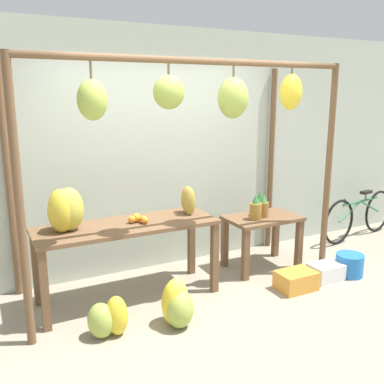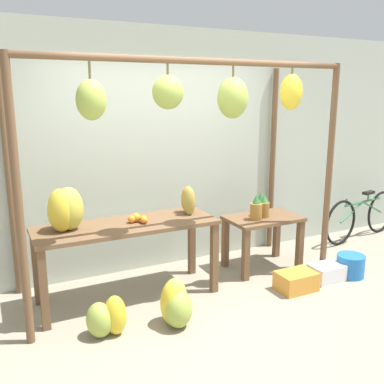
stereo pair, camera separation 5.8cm
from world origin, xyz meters
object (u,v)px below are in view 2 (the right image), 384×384
(pineapple_cluster, at_px, (260,207))
(banana_pile_ground_left, at_px, (107,318))
(banana_pile_ground_right, at_px, (176,305))
(blue_bucket, at_px, (350,266))
(fruit_crate_white, at_px, (296,281))
(fruit_crate_purple, at_px, (326,272))
(banana_pile_on_table, at_px, (64,210))
(papaya_pile, at_px, (189,200))
(parked_bicycle, at_px, (362,216))
(orange_pile, at_px, (138,219))

(pineapple_cluster, relative_size, banana_pile_ground_left, 0.78)
(banana_pile_ground_right, height_order, blue_bucket, banana_pile_ground_right)
(fruit_crate_white, relative_size, fruit_crate_purple, 1.11)
(banana_pile_ground_right, bearing_deg, banana_pile_on_table, 136.99)
(fruit_crate_white, distance_m, papaya_pile, 1.44)
(banana_pile_ground_left, distance_m, parked_bicycle, 4.11)
(banana_pile_ground_left, relative_size, fruit_crate_purple, 1.15)
(pineapple_cluster, xyz_separation_m, fruit_crate_purple, (0.48, -0.65, -0.67))
(fruit_crate_white, distance_m, blue_bucket, 0.80)
(pineapple_cluster, bearing_deg, fruit_crate_white, -89.34)
(pineapple_cluster, distance_m, blue_bucket, 1.23)
(banana_pile_ground_right, distance_m, fruit_crate_purple, 1.92)
(banana_pile_on_table, height_order, fruit_crate_white, banana_pile_on_table)
(fruit_crate_purple, bearing_deg, pineapple_cluster, 126.64)
(fruit_crate_purple, bearing_deg, papaya_pile, 155.40)
(banana_pile_ground_left, height_order, parked_bicycle, parked_bicycle)
(parked_bicycle, height_order, papaya_pile, papaya_pile)
(orange_pile, bearing_deg, banana_pile_ground_right, -81.48)
(banana_pile_on_table, bearing_deg, papaya_pile, 0.69)
(pineapple_cluster, xyz_separation_m, banana_pile_ground_right, (-1.43, -0.77, -0.57))
(banana_pile_on_table, xyz_separation_m, blue_bucket, (3.05, -0.67, -0.86))
(orange_pile, distance_m, banana_pile_ground_left, 1.03)
(orange_pile, distance_m, parked_bicycle, 3.54)
(pineapple_cluster, height_order, banana_pile_ground_right, pineapple_cluster)
(blue_bucket, bearing_deg, banana_pile_ground_left, 179.76)
(fruit_crate_white, xyz_separation_m, fruit_crate_purple, (0.47, 0.05, -0.01))
(parked_bicycle, height_order, fruit_crate_purple, parked_bicycle)
(papaya_pile, bearing_deg, blue_bucket, -21.40)
(orange_pile, xyz_separation_m, pineapple_cluster, (1.54, 0.08, -0.08))
(banana_pile_ground_left, height_order, fruit_crate_white, banana_pile_ground_left)
(papaya_pile, xyz_separation_m, fruit_crate_purple, (1.42, -0.65, -0.85))
(orange_pile, distance_m, fruit_crate_white, 1.82)
(blue_bucket, bearing_deg, papaya_pile, 158.60)
(orange_pile, bearing_deg, papaya_pile, 7.62)
(blue_bucket, relative_size, parked_bicycle, 0.20)
(banana_pile_on_table, relative_size, parked_bicycle, 0.26)
(blue_bucket, xyz_separation_m, fruit_crate_purple, (-0.33, 0.03, -0.04))
(fruit_crate_white, bearing_deg, blue_bucket, 0.75)
(pineapple_cluster, height_order, banana_pile_ground_left, pineapple_cluster)
(fruit_crate_white, xyz_separation_m, papaya_pile, (-0.94, 0.69, 0.84))
(banana_pile_on_table, bearing_deg, banana_pile_ground_left, -73.56)
(banana_pile_on_table, bearing_deg, orange_pile, -5.26)
(pineapple_cluster, bearing_deg, banana_pile_on_table, -179.67)
(banana_pile_ground_left, bearing_deg, orange_pile, 49.17)
(pineapple_cluster, xyz_separation_m, banana_pile_ground_left, (-2.05, -0.67, -0.59))
(banana_pile_ground_right, xyz_separation_m, parked_bicycle, (3.39, 1.00, 0.14))
(pineapple_cluster, height_order, papaya_pile, papaya_pile)
(pineapple_cluster, relative_size, parked_bicycle, 0.21)
(fruit_crate_purple, bearing_deg, banana_pile_ground_left, -179.48)
(orange_pile, height_order, banana_pile_ground_left, orange_pile)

